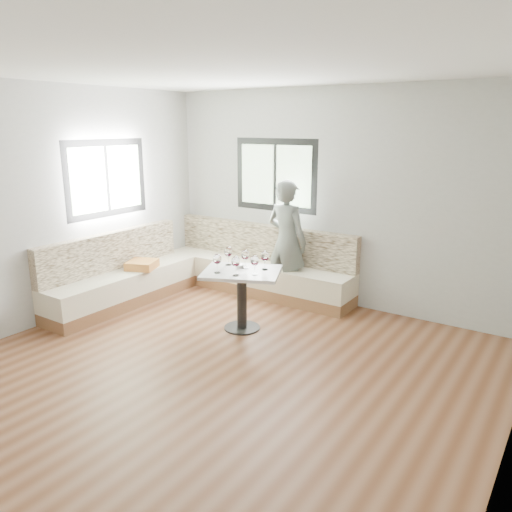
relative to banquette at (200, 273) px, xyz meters
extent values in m
cube|color=brown|center=(1.59, -1.63, -0.33)|extent=(5.00, 5.00, 0.01)
cube|color=white|center=(1.59, -1.63, 2.47)|extent=(5.00, 5.00, 0.01)
cube|color=#B7B7B2|center=(1.59, 0.87, 1.07)|extent=(5.00, 0.01, 2.80)
cube|color=#B7B7B2|center=(-0.91, -1.63, 1.07)|extent=(0.01, 5.00, 2.80)
cube|color=black|center=(0.69, 0.86, 1.32)|extent=(1.30, 0.02, 1.00)
cube|color=black|center=(-0.90, -0.73, 1.32)|extent=(0.02, 1.30, 1.00)
cube|color=brown|center=(0.54, 0.59, -0.25)|extent=(2.90, 0.55, 0.16)
cube|color=beige|center=(0.54, 0.59, -0.03)|extent=(2.90, 0.55, 0.29)
cube|color=#F4E0BE|center=(0.54, 0.80, 0.37)|extent=(2.90, 0.14, 0.50)
cube|color=brown|center=(-0.64, -0.81, -0.25)|extent=(0.55, 2.25, 0.16)
cube|color=beige|center=(-0.64, -0.81, -0.03)|extent=(0.55, 2.25, 0.29)
cube|color=#F4E0BE|center=(-0.84, -0.81, 0.37)|extent=(0.14, 2.25, 0.50)
cube|color=gold|center=(-0.53, -0.56, 0.17)|extent=(0.47, 0.47, 0.11)
cylinder|color=black|center=(1.15, -0.60, -0.32)|extent=(0.42, 0.42, 0.02)
cylinder|color=black|center=(1.15, -0.60, 0.00)|extent=(0.11, 0.11, 0.67)
cube|color=white|center=(1.15, -0.60, 0.36)|extent=(1.06, 0.97, 0.04)
imported|color=slate|center=(1.06, 0.56, 0.49)|extent=(0.64, 0.46, 1.64)
cylinder|color=white|center=(1.06, -0.51, 0.40)|extent=(0.09, 0.09, 0.04)
sphere|color=black|center=(1.07, -0.50, 0.41)|extent=(0.02, 0.02, 0.02)
sphere|color=black|center=(1.05, -0.50, 0.41)|extent=(0.02, 0.02, 0.02)
sphere|color=black|center=(1.06, -0.52, 0.41)|extent=(0.02, 0.02, 0.02)
cylinder|color=white|center=(0.98, -0.83, 0.38)|extent=(0.07, 0.07, 0.01)
cylinder|color=white|center=(0.98, -0.83, 0.43)|extent=(0.01, 0.01, 0.10)
ellipsoid|color=white|center=(0.98, -0.83, 0.54)|extent=(0.10, 0.10, 0.12)
cylinder|color=#3D0110|center=(0.98, -0.83, 0.51)|extent=(0.07, 0.07, 0.02)
cylinder|color=white|center=(1.21, -0.79, 0.38)|extent=(0.07, 0.07, 0.01)
cylinder|color=white|center=(1.21, -0.79, 0.43)|extent=(0.01, 0.01, 0.10)
ellipsoid|color=white|center=(1.21, -0.79, 0.54)|extent=(0.10, 0.10, 0.12)
cylinder|color=#3D0110|center=(1.21, -0.79, 0.51)|extent=(0.07, 0.07, 0.02)
cylinder|color=white|center=(1.36, -0.64, 0.38)|extent=(0.07, 0.07, 0.01)
cylinder|color=white|center=(1.36, -0.64, 0.43)|extent=(0.01, 0.01, 0.10)
ellipsoid|color=white|center=(1.36, -0.64, 0.54)|extent=(0.10, 0.10, 0.12)
cylinder|color=#3D0110|center=(1.36, -0.64, 0.51)|extent=(0.07, 0.07, 0.02)
cylinder|color=white|center=(1.13, -0.50, 0.38)|extent=(0.07, 0.07, 0.01)
cylinder|color=white|center=(1.13, -0.50, 0.43)|extent=(0.01, 0.01, 0.10)
ellipsoid|color=white|center=(1.13, -0.50, 0.54)|extent=(0.10, 0.10, 0.12)
cylinder|color=#3D0110|center=(1.13, -0.50, 0.51)|extent=(0.07, 0.07, 0.02)
cylinder|color=white|center=(1.35, -0.42, 0.38)|extent=(0.07, 0.07, 0.01)
cylinder|color=white|center=(1.35, -0.42, 0.43)|extent=(0.01, 0.01, 0.10)
ellipsoid|color=white|center=(1.35, -0.42, 0.54)|extent=(0.10, 0.10, 0.12)
cylinder|color=#3D0110|center=(1.35, -0.42, 0.51)|extent=(0.07, 0.07, 0.02)
cylinder|color=white|center=(0.88, -0.49, 0.38)|extent=(0.07, 0.07, 0.01)
cylinder|color=white|center=(0.88, -0.49, 0.43)|extent=(0.01, 0.01, 0.10)
ellipsoid|color=white|center=(0.88, -0.49, 0.54)|extent=(0.10, 0.10, 0.12)
cylinder|color=#3D0110|center=(0.88, -0.49, 0.51)|extent=(0.07, 0.07, 0.02)
camera|label=1|loc=(4.36, -5.03, 1.99)|focal=35.00mm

